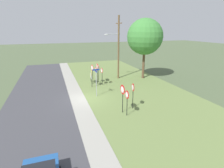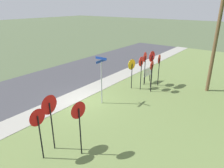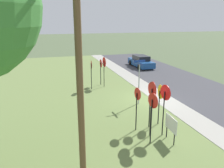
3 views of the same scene
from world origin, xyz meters
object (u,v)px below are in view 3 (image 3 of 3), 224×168
object	(u,v)px
stop_sign_near_left	(137,100)
stop_sign_center_tall	(151,95)
stop_sign_far_right	(165,99)
utility_pole	(83,45)
yield_sign_near_right	(101,66)
yield_sign_far_left	(91,68)
yield_sign_near_left	(104,65)
parked_sedan_distant	(141,62)
stop_sign_far_left	(160,96)
stop_sign_near_right	(152,97)
notice_board	(171,125)
stop_sign_far_center	(152,107)
street_name_post	(139,78)

from	to	relation	value
stop_sign_near_left	stop_sign_center_tall	world-z (taller)	stop_sign_center_tall
stop_sign_far_right	utility_pole	distance (m)	5.41
yield_sign_near_right	yield_sign_far_left	xyz separation A→B (m)	(-1.15, 1.08, 0.14)
utility_pole	stop_sign_center_tall	bearing A→B (deg)	-54.86
yield_sign_near_left	parked_sedan_distant	bearing A→B (deg)	-47.88
stop_sign_far_left	stop_sign_near_right	bearing A→B (deg)	145.48
yield_sign_near_right	notice_board	size ratio (longest dim) A/B	1.82
yield_sign_near_left	stop_sign_far_left	bearing A→B (deg)	-178.63
stop_sign_center_tall	yield_sign_near_left	xyz separation A→B (m)	(8.26, 0.33, 0.12)
utility_pole	parked_sedan_distant	bearing A→B (deg)	-29.14
yield_sign_far_left	stop_sign_far_left	bearing A→B (deg)	-158.13
stop_sign_near_left	yield_sign_far_left	distance (m)	7.93
stop_sign_far_center	stop_sign_center_tall	world-z (taller)	stop_sign_center_tall
stop_sign_near_right	stop_sign_far_center	distance (m)	0.77
yield_sign_near_right	street_name_post	distance (m)	5.59
stop_sign_near_left	stop_sign_far_center	world-z (taller)	stop_sign_far_center
stop_sign_center_tall	stop_sign_near_left	bearing A→B (deg)	95.92
stop_sign_far_center	stop_sign_center_tall	xyz separation A→B (m)	(1.57, -0.68, 0.02)
yield_sign_near_right	stop_sign_far_center	bearing A→B (deg)	176.47
stop_sign_far_center	street_name_post	distance (m)	5.29
stop_sign_far_right	street_name_post	distance (m)	4.56
parked_sedan_distant	utility_pole	bearing A→B (deg)	150.74
stop_sign_far_center	yield_sign_near_right	world-z (taller)	stop_sign_far_center
yield_sign_near_right	street_name_post	xyz separation A→B (m)	(-5.44, -1.29, 0.12)
yield_sign_near_right	notice_board	bearing A→B (deg)	-178.33
stop_sign_near_right	stop_sign_far_right	xyz separation A→B (m)	(-0.11, -0.63, -0.14)
stop_sign_far_center	utility_pole	size ratio (longest dim) A/B	0.28
stop_sign_near_right	yield_sign_near_right	size ratio (longest dim) A/B	1.23
stop_sign_far_left	yield_sign_near_right	xyz separation A→B (m)	(8.73, 1.12, 0.05)
stop_sign_far_right	yield_sign_near_right	world-z (taller)	stop_sign_far_right
stop_sign_near_right	yield_sign_far_left	world-z (taller)	stop_sign_near_right
stop_sign_center_tall	parked_sedan_distant	distance (m)	16.69
yield_sign_near_left	notice_board	size ratio (longest dim) A/B	2.06
yield_sign_far_left	parked_sedan_distant	distance (m)	10.96
stop_sign_far_center	parked_sedan_distant	bearing A→B (deg)	-31.73
stop_sign_far_left	notice_board	distance (m)	2.09
stop_sign_center_tall	parked_sedan_distant	bearing A→B (deg)	-23.50
stop_sign_far_right	stop_sign_far_left	bearing A→B (deg)	-27.73
street_name_post	stop_sign_far_center	bearing A→B (deg)	160.62
stop_sign_far_right	stop_sign_center_tall	xyz separation A→B (m)	(1.02, 0.24, -0.11)
stop_sign_near_left	notice_board	distance (m)	2.08
stop_sign_far_right	notice_board	size ratio (longest dim) A/B	2.10
stop_sign_near_left	yield_sign_near_left	bearing A→B (deg)	-9.06
stop_sign_near_left	stop_sign_far_center	distance (m)	1.47
stop_sign_center_tall	yield_sign_far_left	world-z (taller)	stop_sign_center_tall
stop_sign_near_left	stop_sign_near_right	world-z (taller)	stop_sign_near_right
stop_sign_near_left	utility_pole	bearing A→B (deg)	124.62
stop_sign_center_tall	stop_sign_far_left	bearing A→B (deg)	-73.85
stop_sign_far_left	utility_pole	world-z (taller)	utility_pole
stop_sign_far_right	parked_sedan_distant	world-z (taller)	stop_sign_far_right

